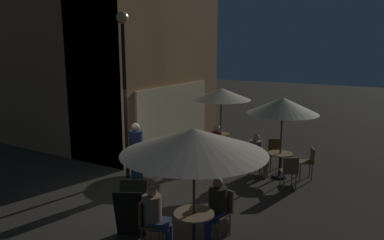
# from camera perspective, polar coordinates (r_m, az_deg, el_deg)

# --- Properties ---
(ground_plane) EXTENTS (60.00, 60.00, 0.00)m
(ground_plane) POSITION_cam_1_polar(r_m,az_deg,el_deg) (9.51, -8.00, -11.19)
(ground_plane) COLOR #302A22
(cafe_building) EXTENTS (6.05, 7.12, 9.23)m
(cafe_building) POSITION_cam_1_polar(r_m,az_deg,el_deg) (13.76, -13.36, 15.17)
(cafe_building) COLOR #A56F44
(cafe_building) RESTS_ON ground
(street_lamp_near_corner) EXTENTS (0.32, 0.32, 4.52)m
(street_lamp_near_corner) POSITION_cam_1_polar(r_m,az_deg,el_deg) (9.98, -10.51, 8.25)
(street_lamp_near_corner) COLOR black
(street_lamp_near_corner) RESTS_ON ground
(menu_sandwich_board) EXTENTS (0.85, 0.80, 1.00)m
(menu_sandwich_board) POSITION_cam_1_polar(r_m,az_deg,el_deg) (7.43, -9.43, -13.59)
(menu_sandwich_board) COLOR #252A18
(menu_sandwich_board) RESTS_ON ground
(cafe_table_0) EXTENTS (0.72, 0.72, 0.75)m
(cafe_table_0) POSITION_cam_1_polar(r_m,az_deg,el_deg) (6.76, 0.31, -15.82)
(cafe_table_0) COLOR black
(cafe_table_0) RESTS_ON ground
(cafe_table_1) EXTENTS (0.68, 0.68, 0.71)m
(cafe_table_1) POSITION_cam_1_polar(r_m,az_deg,el_deg) (10.60, 13.50, -6.11)
(cafe_table_1) COLOR black
(cafe_table_1) RESTS_ON ground
(cafe_table_2) EXTENTS (0.61, 0.61, 0.77)m
(cafe_table_2) POSITION_cam_1_polar(r_m,az_deg,el_deg) (12.36, 4.45, -3.30)
(cafe_table_2) COLOR black
(cafe_table_2) RESTS_ON ground
(patio_umbrella_0) EXTENTS (2.53, 2.53, 2.27)m
(patio_umbrella_0) POSITION_cam_1_polar(r_m,az_deg,el_deg) (6.21, 0.32, -3.35)
(patio_umbrella_0) COLOR black
(patio_umbrella_0) RESTS_ON ground
(patio_umbrella_1) EXTENTS (1.95, 1.95, 2.28)m
(patio_umbrella_1) POSITION_cam_1_polar(r_m,az_deg,el_deg) (10.25, 13.89, 2.13)
(patio_umbrella_1) COLOR black
(patio_umbrella_1) RESTS_ON ground
(patio_umbrella_2) EXTENTS (1.95, 1.95, 2.29)m
(patio_umbrella_2) POSITION_cam_1_polar(r_m,az_deg,el_deg) (12.06, 4.56, 4.00)
(patio_umbrella_2) COLOR black
(patio_umbrella_2) RESTS_ON ground
(cafe_chair_0) EXTENTS (0.50, 0.50, 0.91)m
(cafe_chair_0) POSITION_cam_1_polar(r_m,az_deg,el_deg) (7.35, 4.43, -13.42)
(cafe_chair_0) COLOR brown
(cafe_chair_0) RESTS_ON ground
(cafe_chair_1) EXTENTS (0.53, 0.53, 0.92)m
(cafe_chair_1) POSITION_cam_1_polar(r_m,az_deg,el_deg) (6.91, -6.89, -15.05)
(cafe_chair_1) COLOR brown
(cafe_chair_1) RESTS_ON ground
(cafe_chair_2) EXTENTS (0.52, 0.52, 0.90)m
(cafe_chair_2) POSITION_cam_1_polar(r_m,az_deg,el_deg) (11.34, 12.78, -4.69)
(cafe_chair_2) COLOR #4E391A
(cafe_chair_2) RESTS_ON ground
(cafe_chair_3) EXTENTS (0.54, 0.54, 0.96)m
(cafe_chair_3) POSITION_cam_1_polar(r_m,az_deg,el_deg) (10.47, 9.28, -5.74)
(cafe_chair_3) COLOR brown
(cafe_chair_3) RESTS_ON ground
(cafe_chair_4) EXTENTS (0.55, 0.55, 0.87)m
(cafe_chair_4) POSITION_cam_1_polar(r_m,az_deg,el_deg) (9.81, 14.90, -7.45)
(cafe_chair_4) COLOR brown
(cafe_chair_4) RESTS_ON ground
(cafe_chair_5) EXTENTS (0.51, 0.51, 0.89)m
(cafe_chair_5) POSITION_cam_1_polar(r_m,az_deg,el_deg) (10.71, 17.66, -5.89)
(cafe_chair_5) COLOR brown
(cafe_chair_5) RESTS_ON ground
(cafe_chair_6) EXTENTS (0.52, 0.52, 0.87)m
(cafe_chair_6) POSITION_cam_1_polar(r_m,az_deg,el_deg) (11.55, 3.72, -4.21)
(cafe_chair_6) COLOR brown
(cafe_chair_6) RESTS_ON ground
(patron_seated_0) EXTENTS (0.55, 0.41, 1.19)m
(patron_seated_0) POSITION_cam_1_polar(r_m,az_deg,el_deg) (7.19, 3.77, -12.88)
(patron_seated_0) COLOR navy
(patron_seated_0) RESTS_ON ground
(patron_seated_1) EXTENTS (0.45, 0.53, 1.21)m
(patron_seated_1) POSITION_cam_1_polar(r_m,az_deg,el_deg) (6.83, -5.73, -14.27)
(patron_seated_1) COLOR #2A3451
(patron_seated_1) RESTS_ON ground
(patron_seated_2) EXTENTS (0.49, 0.55, 1.26)m
(patron_seated_2) POSITION_cam_1_polar(r_m,az_deg,el_deg) (10.44, 10.07, -5.03)
(patron_seated_2) COLOR #7E6E51
(patron_seated_2) RESTS_ON ground
(patron_seated_3) EXTENTS (0.51, 0.40, 1.22)m
(patron_seated_3) POSITION_cam_1_polar(r_m,az_deg,el_deg) (11.65, 3.86, -3.25)
(patron_seated_3) COLOR #2A472C
(patron_seated_3) RESTS_ON ground
(patron_standing_4) EXTENTS (0.35, 0.35, 1.75)m
(patron_standing_4) POSITION_cam_1_polar(r_m,az_deg,el_deg) (9.50, -8.63, -5.59)
(patron_standing_4) COLOR #192C43
(patron_standing_4) RESTS_ON ground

